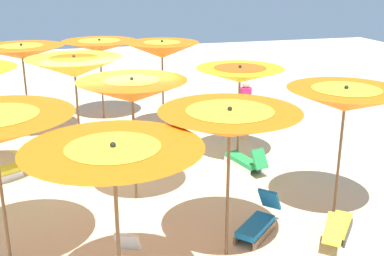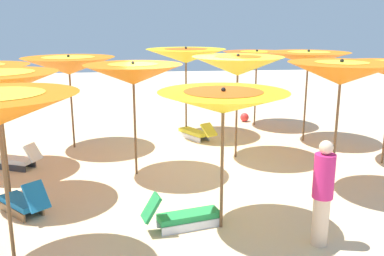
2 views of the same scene
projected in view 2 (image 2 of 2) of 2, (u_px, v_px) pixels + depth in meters
ground at (186, 167)px, 9.71m from camera, size 37.98×37.98×0.04m
beach_umbrella_1 at (308, 58)px, 11.26m from camera, size 2.18×2.18×2.49m
beach_umbrella_2 at (257, 57)px, 13.07m from camera, size 2.08×2.08×2.37m
beach_umbrella_3 at (341, 73)px, 7.76m from camera, size 1.95×1.95×2.55m
beach_umbrella_4 at (238, 66)px, 9.84m from camera, size 2.13×2.13×2.49m
beach_umbrella_5 at (186, 56)px, 11.87m from camera, size 2.24×2.24×2.53m
beach_umbrella_6 at (223, 102)px, 6.34m from camera, size 1.97×1.97×2.26m
beach_umbrella_7 at (133, 74)px, 8.70m from camera, size 2.03×2.03×2.42m
beach_umbrella_8 at (69, 65)px, 10.65m from camera, size 2.30×2.30×2.41m
lounger_0 at (17, 160)px, 9.51m from camera, size 1.14×0.77×0.60m
lounger_1 at (184, 216)px, 6.77m from camera, size 1.30×0.62×0.63m
lounger_2 at (196, 132)px, 11.89m from camera, size 1.00×1.31×0.54m
lounger_3 at (23, 202)px, 7.26m from camera, size 1.05×1.10×0.67m
beachgoer_0 at (323, 192)px, 6.11m from camera, size 0.30×0.30×1.60m
beach_ball at (245, 117)px, 14.01m from camera, size 0.29×0.29×0.29m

